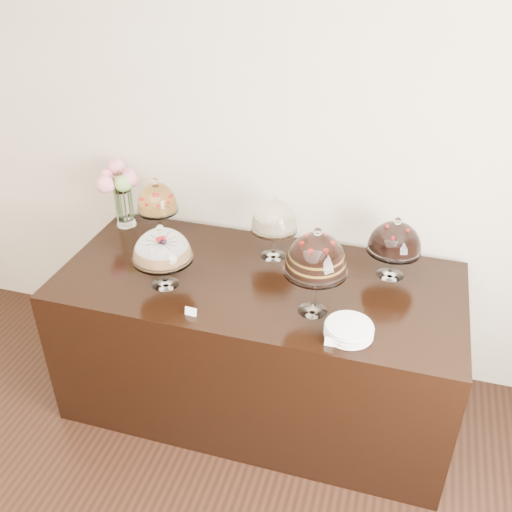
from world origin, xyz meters
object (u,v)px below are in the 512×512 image
(cake_stand_cheesecake, at_px, (274,218))
(plate_stack, at_px, (349,330))
(cake_stand_fruit_tart, at_px, (157,200))
(cake_stand_dark_choco, at_px, (395,240))
(cake_stand_sugar_sponge, at_px, (162,248))
(cake_stand_choco_layer, at_px, (316,256))
(display_counter, at_px, (258,343))
(flower_vase, at_px, (120,188))

(cake_stand_cheesecake, bearing_deg, plate_stack, -48.34)
(cake_stand_fruit_tart, height_order, plate_stack, cake_stand_fruit_tart)
(cake_stand_cheesecake, bearing_deg, cake_stand_dark_choco, -0.91)
(cake_stand_sugar_sponge, distance_m, cake_stand_fruit_tart, 0.52)
(cake_stand_choco_layer, height_order, plate_stack, cake_stand_choco_layer)
(cake_stand_dark_choco, relative_size, plate_stack, 1.57)
(cake_stand_sugar_sponge, height_order, cake_stand_cheesecake, cake_stand_cheesecake)
(cake_stand_dark_choco, bearing_deg, plate_stack, -103.76)
(display_counter, height_order, cake_stand_sugar_sponge, cake_stand_sugar_sponge)
(cake_stand_choco_layer, distance_m, plate_stack, 0.38)
(cake_stand_dark_choco, bearing_deg, cake_stand_sugar_sponge, -159.34)
(cake_stand_cheesecake, relative_size, plate_stack, 1.71)
(cake_stand_choco_layer, relative_size, cake_stand_dark_choco, 1.34)
(display_counter, bearing_deg, plate_stack, -31.44)
(display_counter, xyz_separation_m, cake_stand_sugar_sponge, (-0.47, -0.18, 0.68))
(cake_stand_choco_layer, xyz_separation_m, cake_stand_dark_choco, (0.34, 0.44, -0.10))
(cake_stand_sugar_sponge, relative_size, cake_stand_dark_choco, 1.02)
(cake_stand_fruit_tart, bearing_deg, cake_stand_dark_choco, -1.02)
(cake_stand_sugar_sponge, height_order, flower_vase, flower_vase)
(display_counter, bearing_deg, cake_stand_dark_choco, 20.19)
(cake_stand_sugar_sponge, relative_size, cake_stand_cheesecake, 0.94)
(cake_stand_choco_layer, xyz_separation_m, cake_stand_cheesecake, (-0.33, 0.45, -0.08))
(cake_stand_choco_layer, bearing_deg, display_counter, 150.75)
(cake_stand_sugar_sponge, height_order, cake_stand_dark_choco, cake_stand_sugar_sponge)
(cake_stand_choco_layer, bearing_deg, cake_stand_fruit_tart, 156.01)
(display_counter, xyz_separation_m, flower_vase, (-0.99, 0.36, 0.70))
(cake_stand_sugar_sponge, bearing_deg, cake_stand_cheesecake, 42.70)
(display_counter, distance_m, cake_stand_dark_choco, 0.99)
(plate_stack, bearing_deg, cake_stand_fruit_tart, 154.08)
(cake_stand_choco_layer, height_order, cake_stand_cheesecake, cake_stand_choco_layer)
(cake_stand_sugar_sponge, distance_m, cake_stand_choco_layer, 0.81)
(plate_stack, bearing_deg, display_counter, 148.56)
(cake_stand_choco_layer, xyz_separation_m, plate_stack, (0.20, -0.14, -0.29))
(cake_stand_cheesecake, bearing_deg, cake_stand_fruit_tart, 178.88)
(cake_stand_sugar_sponge, bearing_deg, cake_stand_dark_choco, 20.66)
(display_counter, distance_m, cake_stand_cheesecake, 0.74)
(cake_stand_sugar_sponge, height_order, cake_stand_choco_layer, cake_stand_choco_layer)
(cake_stand_cheesecake, xyz_separation_m, cake_stand_fruit_tart, (-0.72, 0.01, 0.00))
(cake_stand_choco_layer, height_order, cake_stand_fruit_tart, cake_stand_choco_layer)
(cake_stand_cheesecake, height_order, flower_vase, flower_vase)
(cake_stand_dark_choco, distance_m, cake_stand_fruit_tart, 1.39)
(display_counter, xyz_separation_m, plate_stack, (0.54, -0.33, 0.48))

